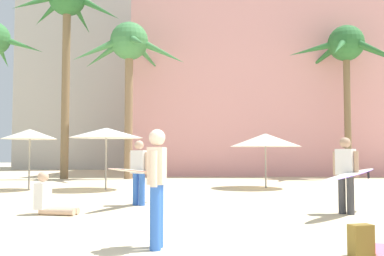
# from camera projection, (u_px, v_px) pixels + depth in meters

# --- Properties ---
(hotel_pink) EXTENTS (22.04, 11.37, 12.45)m
(hotel_pink) POSITION_uv_depth(u_px,v_px,m) (295.00, 86.00, 31.74)
(hotel_pink) COLOR pink
(hotel_pink) RESTS_ON ground
(hotel_tower_gray) EXTENTS (12.14, 8.79, 30.44)m
(hotel_tower_gray) POSITION_uv_depth(u_px,v_px,m) (97.00, 9.00, 42.16)
(hotel_tower_gray) COLOR #BCB7AD
(hotel_tower_gray) RESTS_ON ground
(palm_tree_left) EXTENTS (6.31, 5.60, 8.55)m
(palm_tree_left) POSITION_uv_depth(u_px,v_px,m) (346.00, 51.00, 24.56)
(palm_tree_left) COLOR brown
(palm_tree_left) RESTS_ON ground
(palm_tree_center) EXTENTS (6.05, 6.08, 8.52)m
(palm_tree_center) POSITION_uv_depth(u_px,v_px,m) (129.00, 51.00, 23.90)
(palm_tree_center) COLOR #896B4C
(palm_tree_center) RESTS_ON ground
(palm_tree_right) EXTENTS (5.54, 5.94, 10.92)m
(palm_tree_right) POSITION_uv_depth(u_px,v_px,m) (67.00, 12.00, 23.96)
(palm_tree_right) COLOR brown
(palm_tree_right) RESTS_ON ground
(cafe_umbrella_0) EXTENTS (2.05, 2.05, 2.27)m
(cafe_umbrella_0) POSITION_uv_depth(u_px,v_px,m) (30.00, 134.00, 16.44)
(cafe_umbrella_0) COLOR gray
(cafe_umbrella_0) RESTS_ON ground
(cafe_umbrella_1) EXTENTS (2.79, 2.79, 2.15)m
(cafe_umbrella_1) POSITION_uv_depth(u_px,v_px,m) (265.00, 140.00, 17.33)
(cafe_umbrella_1) COLOR gray
(cafe_umbrella_1) RESTS_ON ground
(cafe_umbrella_3) EXTENTS (2.77, 2.77, 2.33)m
(cafe_umbrella_3) POSITION_uv_depth(u_px,v_px,m) (106.00, 133.00, 16.54)
(cafe_umbrella_3) COLOR gray
(cafe_umbrella_3) RESTS_ON ground
(backpack) EXTENTS (0.34, 0.30, 0.42)m
(backpack) POSITION_uv_depth(u_px,v_px,m) (360.00, 241.00, 5.78)
(backpack) COLOR brown
(backpack) RESTS_ON ground
(person_near_right) EXTENTS (1.32, 2.57, 1.70)m
(person_near_right) POSITION_uv_depth(u_px,v_px,m) (138.00, 170.00, 11.39)
(person_near_right) COLOR blue
(person_near_right) RESTS_ON ground
(person_far_left) EXTENTS (2.02, 2.24, 1.72)m
(person_far_left) POSITION_uv_depth(u_px,v_px,m) (348.00, 173.00, 9.73)
(person_far_left) COLOR #3D3D42
(person_far_left) RESTS_ON ground
(person_mid_right) EXTENTS (0.26, 0.61, 1.70)m
(person_mid_right) POSITION_uv_depth(u_px,v_px,m) (157.00, 183.00, 6.29)
(person_mid_right) COLOR blue
(person_mid_right) RESTS_ON ground
(person_near_left) EXTENTS (0.98, 0.55, 0.96)m
(person_near_left) POSITION_uv_depth(u_px,v_px,m) (49.00, 199.00, 9.76)
(person_near_left) COLOR #D1A889
(person_near_left) RESTS_ON ground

